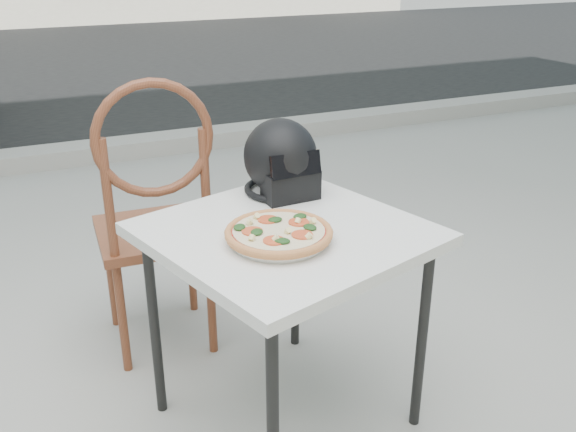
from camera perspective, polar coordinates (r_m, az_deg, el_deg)
name	(u,v)px	position (r m, az deg, el deg)	size (l,w,h in m)	color
street_asphalt	(27,68)	(8.73, -22.20, 12.09)	(30.00, 8.00, 0.00)	black
curb	(59,156)	(4.82, -19.67, 5.07)	(30.00, 0.25, 0.12)	gray
cafe_table_main	(286,247)	(1.90, -0.17, -2.80)	(0.90, 0.90, 0.69)	silver
plate	(279,239)	(1.79, -0.82, -2.06)	(0.36, 0.36, 0.02)	white
pizza	(279,232)	(1.78, -0.83, -1.45)	(0.34, 0.34, 0.04)	#C47E47
helmet	(281,161)	(2.10, -0.59, 4.90)	(0.26, 0.26, 0.25)	black
cafe_chair_main	(155,207)	(2.32, -11.74, 0.83)	(0.43, 0.43, 1.07)	brown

